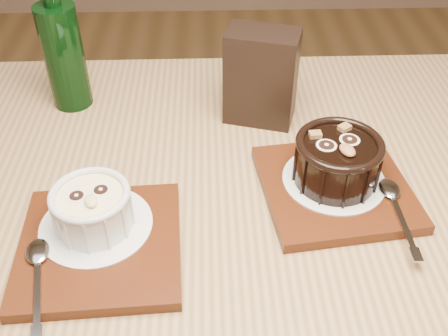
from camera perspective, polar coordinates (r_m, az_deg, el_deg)
The scene contains 11 objects.
table at distance 0.70m, azimuth -1.38°, elevation -10.81°, with size 1.20×0.80×0.75m.
tray_left at distance 0.61m, azimuth -13.32°, elevation -8.25°, with size 0.18×0.18×0.01m, color #4C1F0C.
doily_left at distance 0.63m, azimuth -13.74°, elevation -6.03°, with size 0.13×0.13×0.00m, color white.
ramekin_white at distance 0.61m, azimuth -14.16°, elevation -4.15°, with size 0.09×0.09×0.05m.
spoon_left at distance 0.59m, azimuth -19.67°, elevation -11.02°, with size 0.03×0.13×0.01m, color #B7BAC0, non-canonical shape.
tray_right at distance 0.68m, azimuth 11.99°, elevation -2.13°, with size 0.18×0.18×0.01m, color #4C1F0C.
doily_right at distance 0.68m, azimuth 11.85°, elevation -1.23°, with size 0.13×0.13×0.00m, color white.
ramekin_dark at distance 0.66m, azimuth 12.25°, elevation 1.00°, with size 0.11×0.11×0.06m.
spoon_right at distance 0.66m, azimuth 18.39°, elevation -4.20°, with size 0.03×0.13×0.01m, color #B7BAC0, non-canonical shape.
condiment_stand at distance 0.77m, azimuth 4.07°, elevation 9.84°, with size 0.10×0.06×0.14m, color black.
green_bottle at distance 0.83m, azimuth -17.07°, elevation 11.90°, with size 0.06×0.06×0.22m.
Camera 1 is at (-0.00, -0.25, 1.21)m, focal length 42.00 mm.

